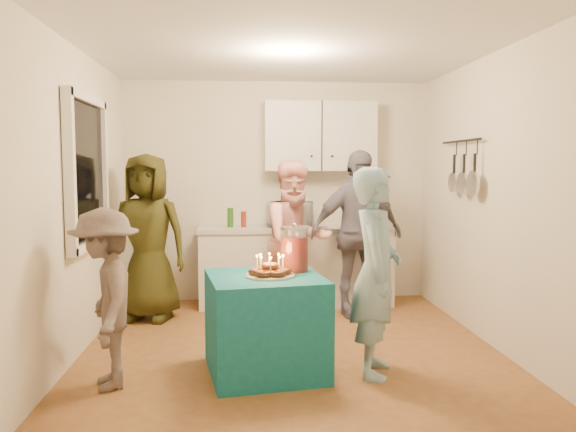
{
  "coord_description": "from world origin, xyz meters",
  "views": [
    {
      "loc": [
        -0.42,
        -4.72,
        1.59
      ],
      "look_at": [
        0.0,
        0.35,
        1.15
      ],
      "focal_mm": 35.0,
      "sensor_mm": 36.0,
      "label": 1
    }
  ],
  "objects": [
    {
      "name": "microwave",
      "position": [
        0.14,
        1.7,
        1.05
      ],
      "size": [
        0.56,
        0.43,
        0.28
      ],
      "primitive_type": "imported",
      "rotation": [
        0.0,
        0.0,
        -0.18
      ],
      "color": "white",
      "rests_on": "countertop"
    },
    {
      "name": "right_wall",
      "position": [
        1.8,
        0.0,
        1.3
      ],
      "size": [
        4.0,
        4.0,
        0.0
      ],
      "primitive_type": "plane",
      "color": "silver",
      "rests_on": "floor"
    },
    {
      "name": "child_near_left",
      "position": [
        -1.4,
        -0.66,
        0.65
      ],
      "size": [
        0.7,
        0.95,
        1.31
      ],
      "primitive_type": "imported",
      "rotation": [
        0.0,
        0.0,
        -1.29
      ],
      "color": "#534642",
      "rests_on": "floor"
    },
    {
      "name": "left_wall",
      "position": [
        -1.8,
        0.0,
        1.3
      ],
      "size": [
        4.0,
        4.0,
        0.0
      ],
      "primitive_type": "plane",
      "color": "silver",
      "rests_on": "floor"
    },
    {
      "name": "party_table",
      "position": [
        -0.24,
        -0.46,
        0.38
      ],
      "size": [
        0.98,
        0.98,
        0.76
      ],
      "primitive_type": "cube",
      "rotation": [
        0.0,
        0.0,
        0.16
      ],
      "color": "#106070",
      "rests_on": "floor"
    },
    {
      "name": "pot_rack",
      "position": [
        1.72,
        0.7,
        1.6
      ],
      "size": [
        0.12,
        1.0,
        0.6
      ],
      "primitive_type": "cube",
      "color": "black",
      "rests_on": "right_wall"
    },
    {
      "name": "counter",
      "position": [
        0.2,
        1.7,
        0.43
      ],
      "size": [
        2.2,
        0.58,
        0.86
      ],
      "primitive_type": "cube",
      "color": "white",
      "rests_on": "floor"
    },
    {
      "name": "ceiling",
      "position": [
        0.0,
        0.0,
        2.6
      ],
      "size": [
        4.0,
        4.0,
        0.0
      ],
      "primitive_type": "plane",
      "color": "white",
      "rests_on": "floor"
    },
    {
      "name": "donut_cake",
      "position": [
        -0.21,
        -0.48,
        0.85
      ],
      "size": [
        0.38,
        0.38,
        0.18
      ],
      "primitive_type": null,
      "color": "#381C0C",
      "rests_on": "party_table"
    },
    {
      "name": "floor",
      "position": [
        0.0,
        0.0,
        0.0
      ],
      "size": [
        4.0,
        4.0,
        0.0
      ],
      "primitive_type": "plane",
      "color": "brown",
      "rests_on": "ground"
    },
    {
      "name": "upper_cabinet",
      "position": [
        0.5,
        1.85,
        1.95
      ],
      "size": [
        1.3,
        0.3,
        0.8
      ],
      "primitive_type": "cube",
      "color": "white",
      "rests_on": "back_wall"
    },
    {
      "name": "punch_jar",
      "position": [
        -0.0,
        -0.28,
        0.93
      ],
      "size": [
        0.22,
        0.22,
        0.34
      ],
      "primitive_type": "cylinder",
      "color": "red",
      "rests_on": "party_table"
    },
    {
      "name": "woman_back_right",
      "position": [
        0.81,
        1.17,
        0.89
      ],
      "size": [
        1.11,
        0.65,
        1.78
      ],
      "primitive_type": "imported",
      "rotation": [
        0.0,
        0.0,
        0.22
      ],
      "color": "black",
      "rests_on": "floor"
    },
    {
      "name": "back_wall",
      "position": [
        0.0,
        2.0,
        1.3
      ],
      "size": [
        3.6,
        3.6,
        0.0
      ],
      "primitive_type": "plane",
      "color": "silver",
      "rests_on": "floor"
    },
    {
      "name": "countertop",
      "position": [
        0.2,
        1.7,
        0.89
      ],
      "size": [
        2.24,
        0.62,
        0.05
      ],
      "primitive_type": "cube",
      "color": "beige",
      "rests_on": "counter"
    },
    {
      "name": "window_night",
      "position": [
        -1.77,
        0.3,
        1.55
      ],
      "size": [
        0.04,
        1.0,
        1.2
      ],
      "primitive_type": "cube",
      "color": "black",
      "rests_on": "left_wall"
    },
    {
      "name": "man_birthday",
      "position": [
        0.6,
        -0.56,
        0.8
      ],
      "size": [
        0.51,
        0.66,
        1.6
      ],
      "primitive_type": "imported",
      "rotation": [
        0.0,
        0.0,
        1.33
      ],
      "color": "#86ADC3",
      "rests_on": "floor"
    },
    {
      "name": "woman_back_center",
      "position": [
        0.14,
        0.96,
        0.83
      ],
      "size": [
        1.0,
        0.91,
        1.67
      ],
      "primitive_type": "imported",
      "rotation": [
        0.0,
        0.0,
        0.42
      ],
      "color": "pink",
      "rests_on": "floor"
    },
    {
      "name": "woman_back_left",
      "position": [
        -1.4,
        1.18,
        0.87
      ],
      "size": [
        0.95,
        0.73,
        1.73
      ],
      "primitive_type": "imported",
      "rotation": [
        0.0,
        0.0,
        -0.23
      ],
      "color": "#4E4C16",
      "rests_on": "floor"
    }
  ]
}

